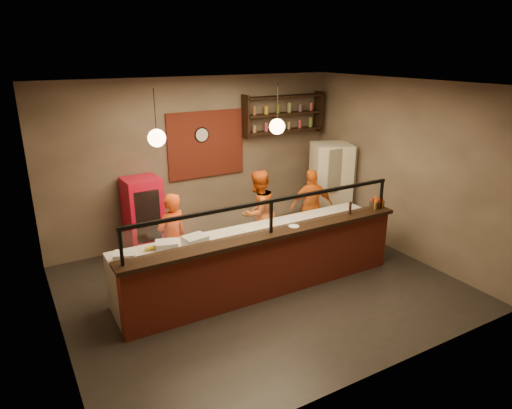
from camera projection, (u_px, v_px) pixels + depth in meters
floor at (261, 286)px, 7.45m from camera, size 6.00×6.00×0.00m
ceiling at (261, 85)px, 6.41m from camera, size 6.00×6.00×0.00m
wall_back at (197, 160)px, 8.98m from camera, size 6.00×0.00×6.00m
wall_left at (48, 230)px, 5.52m from camera, size 0.00×5.00×5.00m
wall_right at (402, 169)px, 8.34m from camera, size 0.00×5.00×5.00m
wall_front at (379, 254)px, 4.87m from camera, size 6.00×0.00×6.00m
brick_patch at (206, 144)px, 8.95m from camera, size 1.60×0.04×1.30m
service_counter at (271, 266)px, 7.04m from camera, size 4.60×0.25×1.00m
counter_ledge at (271, 234)px, 6.87m from camera, size 4.70×0.37×0.06m
worktop_cabinet at (255, 258)px, 7.47m from camera, size 4.60×0.75×0.85m
worktop at (255, 233)px, 7.33m from camera, size 4.60×0.75×0.05m
sneeze_guard at (271, 213)px, 6.76m from camera, size 4.50×0.05×0.52m
wall_shelving at (284, 114)px, 9.47m from camera, size 1.84×0.28×0.85m
wall_clock at (201, 135)px, 8.83m from camera, size 0.30×0.04×0.30m
pendant_left at (157, 138)px, 6.08m from camera, size 0.24×0.24×0.77m
pendant_right at (277, 126)px, 6.97m from camera, size 0.24×0.24×0.77m
cook_left at (172, 238)px, 7.40m from camera, size 0.64×0.52×1.52m
cook_mid at (258, 213)px, 8.44m from camera, size 0.93×0.82×1.60m
cook_right at (312, 207)px, 8.94m from camera, size 0.94×0.59×1.49m
fridge at (330, 187)px, 9.64m from camera, size 0.98×0.95×1.83m
red_cooler at (144, 217)px, 8.39m from camera, size 0.67×0.62×1.49m
pizza_dough at (256, 229)px, 7.42m from camera, size 0.57×0.57×0.01m
prep_tub_a at (125, 257)px, 6.24m from camera, size 0.36×0.32×0.15m
prep_tub_b at (167, 247)px, 6.57m from camera, size 0.37×0.33×0.16m
prep_tub_c at (195, 241)px, 6.73m from camera, size 0.38×0.32×0.17m
rolling_pin at (158, 246)px, 6.68m from camera, size 0.39×0.07×0.07m
condiment_caddy at (377, 204)px, 7.92m from camera, size 0.22×0.18×0.11m
pepper_mill at (350, 208)px, 7.59m from camera, size 0.06×0.06×0.21m
small_plate at (294, 226)px, 7.08m from camera, size 0.18×0.18×0.01m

